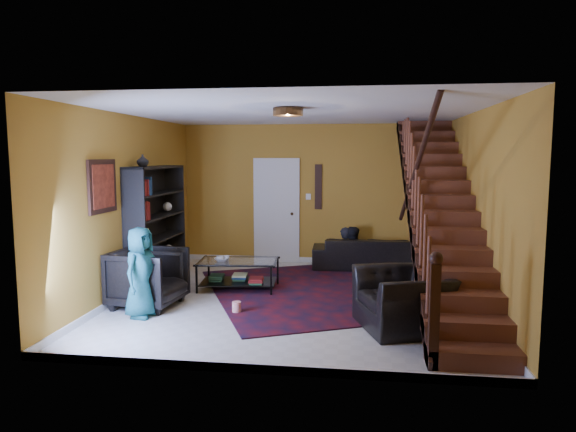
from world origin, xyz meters
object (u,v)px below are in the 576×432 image
object	(u,v)px
bookshelf	(157,228)
sofa	(366,253)
coffee_table	(238,272)
armchair_left	(148,278)
armchair_right	(402,300)

from	to	relation	value
bookshelf	sofa	xyz separation A→B (m)	(3.53, 1.70, -0.66)
sofa	coffee_table	bearing A→B (deg)	39.35
bookshelf	armchair_left	world-z (taller)	bookshelf
armchair_left	armchair_right	size ratio (longest dim) A/B	0.83
armchair_right	coffee_table	bearing A→B (deg)	-141.50
coffee_table	armchair_left	bearing A→B (deg)	-133.96
sofa	armchair_left	world-z (taller)	armchair_left
armchair_left	coffee_table	bearing A→B (deg)	-36.90
bookshelf	sofa	bearing A→B (deg)	25.74
armchair_left	armchair_right	bearing A→B (deg)	-90.90
sofa	armchair_left	distance (m)	4.34
sofa	armchair_right	distance (m)	3.48
sofa	armchair_left	bearing A→B (deg)	41.01
bookshelf	armchair_left	xyz separation A→B (m)	(0.35, -1.26, -0.54)
coffee_table	sofa	bearing A→B (deg)	41.36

